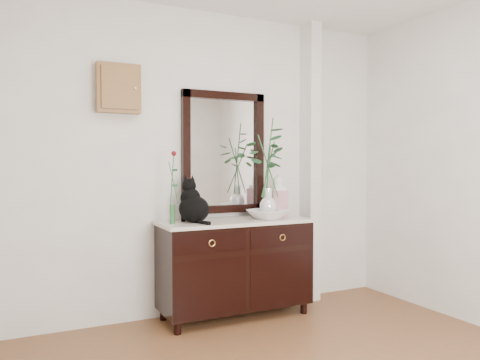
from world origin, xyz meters
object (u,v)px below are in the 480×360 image
sideboard (235,263)px  cat (194,200)px  lotus_bowl (268,214)px  ginger_jar (278,196)px

sideboard → cat: size_ratio=3.59×
lotus_bowl → cat: bearing=174.5°
cat → lotus_bowl: (0.67, -0.06, -0.14)m
sideboard → cat: bearing=-179.5°
sideboard → lotus_bowl: size_ratio=3.93×
sideboard → lotus_bowl: 0.51m
sideboard → lotus_bowl: (0.29, -0.07, 0.42)m
sideboard → cat: 0.68m
cat → ginger_jar: bearing=-12.3°
cat → lotus_bowl: bearing=-20.6°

